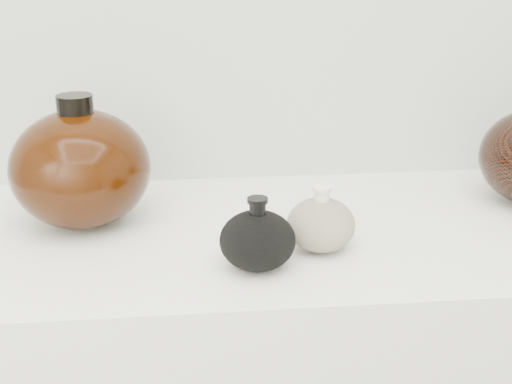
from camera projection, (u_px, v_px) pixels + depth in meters
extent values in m
cube|color=silver|center=(251.00, 239.00, 1.12)|extent=(1.20, 0.50, 0.03)
ellipsoid|color=black|center=(258.00, 241.00, 0.98)|extent=(0.11, 0.11, 0.08)
cylinder|color=black|center=(258.00, 209.00, 0.96)|extent=(0.02, 0.02, 0.02)
cylinder|color=black|center=(258.00, 200.00, 0.96)|extent=(0.03, 0.03, 0.01)
ellipsoid|color=beige|center=(321.00, 225.00, 1.03)|extent=(0.10, 0.10, 0.08)
cylinder|color=#F2E6C4|center=(322.00, 196.00, 1.02)|extent=(0.02, 0.02, 0.02)
cylinder|color=#F2E6C4|center=(322.00, 188.00, 1.01)|extent=(0.03, 0.03, 0.01)
ellipsoid|color=black|center=(81.00, 169.00, 1.11)|extent=(0.27, 0.27, 0.18)
cylinder|color=black|center=(75.00, 106.00, 1.07)|extent=(0.07, 0.07, 0.03)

